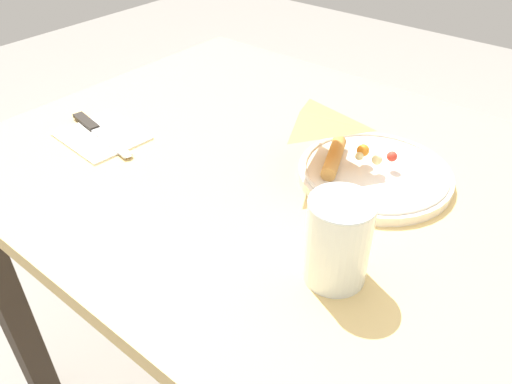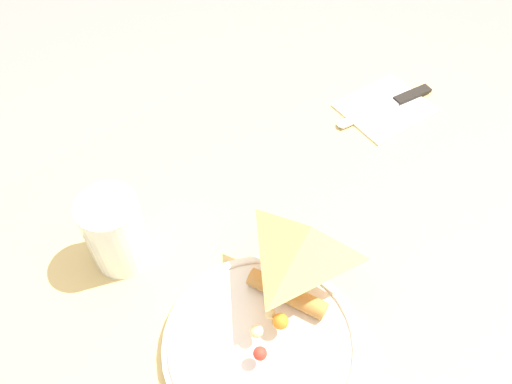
{
  "view_description": "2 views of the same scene",
  "coord_description": "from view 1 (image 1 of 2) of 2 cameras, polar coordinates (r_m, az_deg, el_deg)",
  "views": [
    {
      "loc": [
        0.42,
        -0.58,
        1.2
      ],
      "look_at": [
        0.04,
        -0.12,
        0.76
      ],
      "focal_mm": 35.0,
      "sensor_mm": 36.0,
      "label": 1
    },
    {
      "loc": [
        0.3,
        0.24,
        1.35
      ],
      "look_at": [
        0.03,
        -0.09,
        0.81
      ],
      "focal_mm": 35.0,
      "sensor_mm": 36.0,
      "label": 2
    }
  ],
  "objects": [
    {
      "name": "plate_pizza",
      "position": [
        0.83,
        13.18,
        2.36
      ],
      "size": [
        0.25,
        0.25,
        0.05
      ],
      "color": "silver",
      "rests_on": "dining_table"
    },
    {
      "name": "napkin_folded",
      "position": [
        0.97,
        -17.22,
        6.11
      ],
      "size": [
        0.16,
        0.14,
        0.0
      ],
      "rotation": [
        0.0,
        0.0,
        -0.08
      ],
      "color": "white",
      "rests_on": "dining_table"
    },
    {
      "name": "butter_knife",
      "position": [
        0.98,
        -17.54,
        6.58
      ],
      "size": [
        0.21,
        0.05,
        0.01
      ],
      "rotation": [
        0.0,
        0.0,
        -0.17
      ],
      "color": "black",
      "rests_on": "napkin_folded"
    },
    {
      "name": "milk_glass",
      "position": [
        0.62,
        9.3,
        -5.79
      ],
      "size": [
        0.08,
        0.08,
        0.12
      ],
      "color": "white",
      "rests_on": "dining_table"
    },
    {
      "name": "dining_table",
      "position": [
        0.92,
        2.78,
        -2.6
      ],
      "size": [
        1.03,
        0.8,
        0.74
      ],
      "color": "#DBB770",
      "rests_on": "ground_plane"
    }
  ]
}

